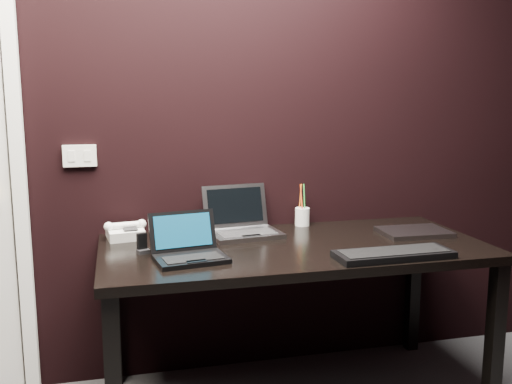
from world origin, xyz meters
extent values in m
plane|color=black|center=(0.00, 1.80, 1.30)|extent=(4.00, 0.00, 4.00)
cube|color=white|center=(-0.89, 1.77, 1.02)|extent=(0.06, 0.05, 2.11)
cube|color=silver|center=(-0.62, 1.79, 1.12)|extent=(0.15, 0.02, 0.10)
cube|color=silver|center=(-0.66, 1.78, 1.12)|extent=(0.03, 0.01, 0.05)
cube|color=silver|center=(-0.58, 1.78, 1.12)|extent=(0.03, 0.01, 0.05)
cube|color=black|center=(0.30, 1.40, 0.72)|extent=(1.70, 0.80, 0.04)
cube|color=black|center=(1.10, 1.05, 0.35)|extent=(0.06, 0.06, 0.70)
cube|color=black|center=(-0.50, 1.75, 0.35)|extent=(0.06, 0.06, 0.70)
cube|color=black|center=(1.10, 1.75, 0.35)|extent=(0.06, 0.06, 0.70)
cube|color=black|center=(-0.18, 1.25, 0.75)|extent=(0.31, 0.23, 0.02)
cube|color=black|center=(-0.18, 1.22, 0.76)|extent=(0.24, 0.14, 0.00)
cube|color=black|center=(-0.17, 1.17, 0.76)|extent=(0.08, 0.04, 0.00)
cube|color=black|center=(-0.20, 1.37, 0.84)|extent=(0.29, 0.10, 0.16)
cube|color=#092F47|center=(-0.20, 1.36, 0.84)|extent=(0.24, 0.08, 0.13)
cube|color=#9F9FA4|center=(0.12, 1.59, 0.75)|extent=(0.35, 0.27, 0.02)
cube|color=black|center=(0.12, 1.56, 0.76)|extent=(0.28, 0.16, 0.00)
cube|color=gray|center=(0.13, 1.50, 0.76)|extent=(0.09, 0.05, 0.00)
cube|color=gray|center=(0.10, 1.73, 0.86)|extent=(0.33, 0.10, 0.20)
cube|color=black|center=(0.10, 1.73, 0.86)|extent=(0.28, 0.08, 0.16)
cube|color=black|center=(0.63, 1.10, 0.75)|extent=(0.49, 0.18, 0.03)
cube|color=black|center=(0.63, 1.10, 0.77)|extent=(0.45, 0.14, 0.00)
cube|color=gray|center=(0.91, 1.44, 0.75)|extent=(0.32, 0.24, 0.02)
cube|color=silver|center=(-0.43, 1.68, 0.77)|extent=(0.18, 0.17, 0.07)
cylinder|color=silver|center=(-0.43, 1.67, 0.81)|extent=(0.15, 0.05, 0.03)
sphere|color=white|center=(-0.50, 1.66, 0.81)|extent=(0.05, 0.05, 0.04)
sphere|color=silver|center=(-0.35, 1.68, 0.81)|extent=(0.05, 0.05, 0.04)
cube|color=black|center=(-0.41, 1.64, 0.79)|extent=(0.07, 0.05, 0.01)
cube|color=black|center=(-0.37, 1.42, 0.78)|extent=(0.04, 0.03, 0.08)
cube|color=black|center=(-0.36, 1.41, 0.75)|extent=(0.06, 0.05, 0.02)
cylinder|color=silver|center=(0.45, 1.74, 0.79)|extent=(0.09, 0.09, 0.09)
cylinder|color=orange|center=(0.44, 1.75, 0.89)|extent=(0.01, 0.03, 0.14)
cylinder|color=green|center=(0.46, 1.74, 0.89)|extent=(0.01, 0.02, 0.14)
cylinder|color=black|center=(0.46, 1.75, 0.89)|extent=(0.01, 0.02, 0.14)
cylinder|color=#CE3F13|center=(0.44, 1.74, 0.89)|extent=(0.01, 0.03, 0.14)
camera|label=1|loc=(-0.46, -0.95, 1.40)|focal=40.00mm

